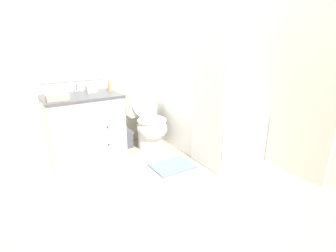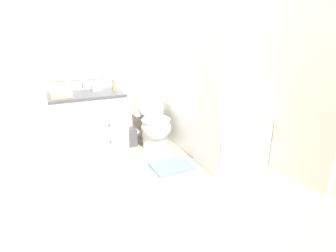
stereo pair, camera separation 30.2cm
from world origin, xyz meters
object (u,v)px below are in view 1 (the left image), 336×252
at_px(hand_towel_folded, 57,97).
at_px(bath_mat, 172,166).
at_px(bathtub, 204,128).
at_px(wastebasket, 124,139).
at_px(vanity_cabinet, 85,127).
at_px(soap_dispenser, 110,86).
at_px(bath_towel_folded, 220,115).
at_px(tissue_box, 91,88).
at_px(sink_faucet, 76,89).
at_px(toilet, 149,123).

xyz_separation_m(hand_towel_folded, bath_mat, (1.09, -0.60, -0.86)).
height_order(bathtub, wastebasket, bathtub).
bearing_deg(vanity_cabinet, soap_dispenser, 0.53).
xyz_separation_m(soap_dispenser, hand_towel_folded, (-0.64, -0.14, -0.04)).
distance_m(soap_dispenser, bath_towel_folded, 1.39).
distance_m(soap_dispenser, hand_towel_folded, 0.66).
relative_size(bathtub, soap_dispenser, 8.86).
distance_m(vanity_cabinet, soap_dispenser, 0.60).
bearing_deg(wastebasket, tissue_box, 179.75).
height_order(vanity_cabinet, sink_faucet, sink_faucet).
relative_size(sink_faucet, tissue_box, 1.19).
bearing_deg(wastebasket, hand_towel_folded, -163.30).
distance_m(tissue_box, bath_mat, 1.38).
bearing_deg(toilet, bathtub, -32.52).
height_order(vanity_cabinet, bath_towel_folded, vanity_cabinet).
bearing_deg(bath_mat, vanity_cabinet, 137.47).
distance_m(hand_towel_folded, bath_towel_folded, 1.84).
height_order(bathtub, hand_towel_folded, hand_towel_folded).
bearing_deg(soap_dispenser, vanity_cabinet, -179.47).
distance_m(vanity_cabinet, bath_towel_folded, 1.65).
height_order(tissue_box, bath_towel_folded, tissue_box).
bearing_deg(soap_dispenser, tissue_box, 151.46).
height_order(bathtub, bath_mat, bathtub).
bearing_deg(toilet, wastebasket, 153.18).
distance_m(sink_faucet, bathtub, 1.75).
height_order(vanity_cabinet, hand_towel_folded, hand_towel_folded).
xyz_separation_m(tissue_box, bath_towel_folded, (1.21, -1.02, -0.27)).
xyz_separation_m(toilet, soap_dispenser, (-0.50, 0.05, 0.56)).
xyz_separation_m(wastebasket, bath_towel_folded, (0.82, -1.02, 0.48)).
xyz_separation_m(wastebasket, bath_mat, (0.26, -0.85, -0.12)).
distance_m(wastebasket, hand_towel_folded, 1.13).
bearing_deg(bathtub, vanity_cabinet, 162.90).
distance_m(bathtub, wastebasket, 1.14).
distance_m(toilet, bath_mat, 0.77).
distance_m(vanity_cabinet, bath_mat, 1.17).
xyz_separation_m(vanity_cabinet, soap_dispenser, (0.36, 0.00, 0.48)).
height_order(sink_faucet, tissue_box, sink_faucet).
bearing_deg(bathtub, bath_towel_folded, -108.19).
relative_size(wastebasket, bath_towel_folded, 0.75).
bearing_deg(wastebasket, bath_towel_folded, -51.14).
height_order(soap_dispenser, bath_mat, soap_dispenser).
relative_size(sink_faucet, bath_mat, 0.30).
bearing_deg(bath_mat, wastebasket, 107.23).
distance_m(wastebasket, tissue_box, 0.84).
xyz_separation_m(sink_faucet, bath_towel_folded, (1.36, -1.12, -0.27)).
height_order(sink_faucet, bath_mat, sink_faucet).
xyz_separation_m(vanity_cabinet, bath_mat, (0.80, -0.74, -0.42)).
bearing_deg(tissue_box, soap_dispenser, -28.54).
relative_size(tissue_box, bath_mat, 0.25).
relative_size(bathtub, wastebasket, 6.03).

